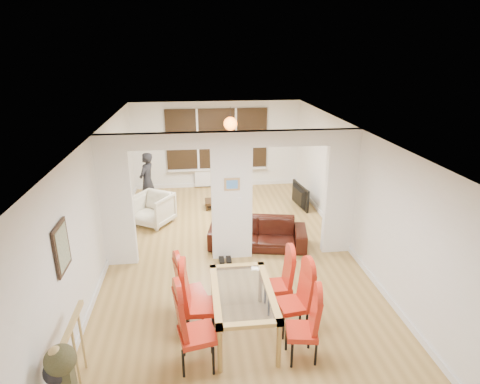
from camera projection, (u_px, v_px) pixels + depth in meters
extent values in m
cube|color=#A27E41|center=(232.00, 256.00, 8.29)|extent=(5.00, 9.00, 0.01)
cube|color=white|center=(232.00, 197.00, 7.85)|extent=(5.00, 0.18, 2.60)
cube|color=black|center=(217.00, 139.00, 11.93)|extent=(3.00, 0.08, 1.80)
cube|color=white|center=(218.00, 178.00, 12.30)|extent=(1.40, 0.08, 0.50)
sphere|color=orange|center=(230.00, 124.00, 10.68)|extent=(0.36, 0.36, 0.36)
cube|color=gray|center=(62.00, 248.00, 5.23)|extent=(0.04, 0.52, 0.67)
cube|color=#4C8CD8|center=(232.00, 184.00, 7.66)|extent=(0.30, 0.03, 0.25)
imported|color=black|center=(258.00, 233.00, 8.61)|extent=(2.19, 1.20, 0.61)
imported|color=beige|center=(153.00, 209.00, 9.68)|extent=(1.14, 1.15, 0.77)
imported|color=black|center=(147.00, 181.00, 10.53)|extent=(0.65, 0.55, 1.52)
imported|color=black|center=(297.00, 196.00, 10.77)|extent=(1.07, 0.27, 0.61)
cylinder|color=#143F19|center=(231.00, 195.00, 10.73)|extent=(0.07, 0.07, 0.27)
imported|color=black|center=(226.00, 200.00, 10.66)|extent=(0.20, 0.20, 0.05)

